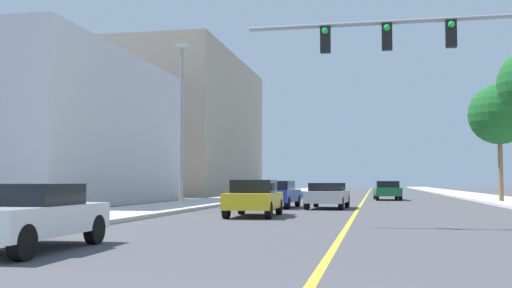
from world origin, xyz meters
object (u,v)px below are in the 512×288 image
Objects in this scene: street_lamp at (181,116)px; car_silver at (328,195)px; car_white at (26,216)px; car_green at (387,190)px; car_yellow at (254,198)px; palm_far at (499,114)px; traffic_signal_mast at (484,57)px; car_blue at (277,194)px.

car_silver is (6.36, 4.00, -3.68)m from street_lamp.
car_green is at bearing -104.33° from car_white.
street_lamp is at bearing 139.89° from car_yellow.
car_green is at bearing 142.53° from palm_far.
palm_far reaches higher than car_silver.
street_lamp reaches higher than car_white.
traffic_signal_mast is at bearing -31.36° from street_lamp.
street_lamp is 21.00m from palm_far.
car_yellow reaches higher than car_blue.
street_lamp is at bearing -145.22° from car_silver.
car_yellow is 7.57m from car_silver.
traffic_signal_mast is 1.44× the size of street_lamp.
car_green is at bearing 95.36° from traffic_signal_mast.
street_lamp reaches higher than palm_far.
car_yellow is (-5.47, -21.55, 0.01)m from car_green.
street_lamp is 1.93× the size of car_white.
palm_far is at bearing 51.21° from car_yellow.
traffic_signal_mast is 26.09m from car_green.
car_blue is at bearing 177.31° from car_silver.
car_white is at bearing -100.46° from car_silver.
palm_far is at bearing 37.10° from car_blue.
car_white is at bearing -105.66° from car_green.
car_yellow is at bearing -107.02° from car_green.
palm_far is 1.85× the size of car_white.
street_lamp is 6.35m from car_yellow.
street_lamp reaches higher than car_silver.
car_yellow is at bearing 152.68° from traffic_signal_mast.
street_lamp is 1.71× the size of car_green.
car_green is at bearing 62.47° from street_lamp.
car_blue is at bearing 125.40° from traffic_signal_mast.
palm_far is (4.40, 20.40, 0.43)m from traffic_signal_mast.
car_blue is (-12.59, -8.87, -4.80)m from palm_far.
car_silver is at bearing 32.13° from street_lamp.
car_yellow is at bearing -126.91° from palm_far.
car_white reaches higher than car_silver.
traffic_signal_mast is 2.68× the size of car_yellow.
traffic_signal_mast is 14.02m from street_lamp.
car_white is 12.08m from car_yellow.
car_silver is at bearing -105.34° from car_green.
car_green is at bearing 80.11° from car_silver.
traffic_signal_mast reaches higher than car_yellow.
car_silver is (-5.59, 11.28, -4.41)m from traffic_signal_mast.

